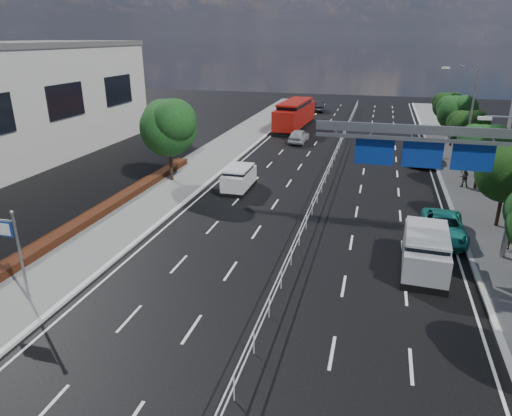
% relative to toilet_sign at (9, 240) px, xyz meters
% --- Properties ---
extents(ground, '(160.00, 160.00, 0.00)m').
position_rel_toilet_sign_xyz_m(ground, '(10.95, 0.00, -2.94)').
color(ground, black).
rests_on(ground, ground).
extents(sidewalk_near, '(5.00, 140.00, 0.14)m').
position_rel_toilet_sign_xyz_m(sidewalk_near, '(-0.55, 0.00, -2.87)').
color(sidewalk_near, slate).
rests_on(sidewalk_near, ground).
extents(kerb_near, '(0.25, 140.00, 0.15)m').
position_rel_toilet_sign_xyz_m(kerb_near, '(1.95, 0.00, -2.87)').
color(kerb_near, silver).
rests_on(kerb_near, ground).
extents(median_fence, '(0.05, 85.00, 1.02)m').
position_rel_toilet_sign_xyz_m(median_fence, '(10.95, 22.50, -2.42)').
color(median_fence, silver).
rests_on(median_fence, ground).
extents(hedge_near, '(1.00, 36.00, 0.44)m').
position_rel_toilet_sign_xyz_m(hedge_near, '(-2.35, 5.00, -2.58)').
color(hedge_near, black).
rests_on(hedge_near, sidewalk_near).
extents(toilet_sign, '(1.62, 0.18, 4.34)m').
position_rel_toilet_sign_xyz_m(toilet_sign, '(0.00, 0.00, 0.00)').
color(toilet_sign, gray).
rests_on(toilet_sign, ground).
extents(overhead_gantry, '(10.24, 0.38, 7.45)m').
position_rel_toilet_sign_xyz_m(overhead_gantry, '(17.69, 10.05, 2.66)').
color(overhead_gantry, gray).
rests_on(overhead_gantry, ground).
extents(streetlight_far, '(2.78, 2.40, 9.00)m').
position_rel_toilet_sign_xyz_m(streetlight_far, '(21.46, 26.00, 2.27)').
color(streetlight_far, gray).
rests_on(streetlight_far, ground).
extents(near_tree_back, '(4.84, 4.51, 6.69)m').
position_rel_toilet_sign_xyz_m(near_tree_back, '(-0.99, 17.97, 1.67)').
color(near_tree_back, black).
rests_on(near_tree_back, ground).
extents(far_tree_d, '(3.85, 3.59, 5.34)m').
position_rel_toilet_sign_xyz_m(far_tree_d, '(22.20, 14.48, 0.74)').
color(far_tree_d, black).
rests_on(far_tree_d, ground).
extents(far_tree_e, '(3.63, 3.38, 5.13)m').
position_rel_toilet_sign_xyz_m(far_tree_e, '(22.20, 21.98, 0.61)').
color(far_tree_e, black).
rests_on(far_tree_e, ground).
extents(far_tree_f, '(3.52, 3.28, 5.02)m').
position_rel_toilet_sign_xyz_m(far_tree_f, '(22.20, 29.48, 0.55)').
color(far_tree_f, black).
rests_on(far_tree_f, ground).
extents(far_tree_g, '(3.96, 3.69, 5.45)m').
position_rel_toilet_sign_xyz_m(far_tree_g, '(22.20, 36.98, 0.81)').
color(far_tree_g, black).
rests_on(far_tree_g, ground).
extents(far_tree_h, '(3.41, 3.18, 4.91)m').
position_rel_toilet_sign_xyz_m(far_tree_h, '(22.20, 44.48, 0.48)').
color(far_tree_h, black).
rests_on(far_tree_h, ground).
extents(white_minivan, '(1.78, 4.08, 1.77)m').
position_rel_toilet_sign_xyz_m(white_minivan, '(4.78, 17.46, -2.08)').
color(white_minivan, black).
rests_on(white_minivan, ground).
extents(red_bus, '(3.49, 11.67, 3.44)m').
position_rel_toilet_sign_xyz_m(red_bus, '(4.34, 42.75, -1.15)').
color(red_bus, black).
rests_on(red_bus, ground).
extents(near_car_silver, '(1.92, 4.39, 1.47)m').
position_rel_toilet_sign_xyz_m(near_car_silver, '(6.29, 34.82, -2.21)').
color(near_car_silver, '#A8ABAF').
rests_on(near_car_silver, ground).
extents(near_car_dark, '(1.96, 4.57, 1.46)m').
position_rel_toilet_sign_xyz_m(near_car_dark, '(5.38, 57.67, -2.21)').
color(near_car_dark, black).
rests_on(near_car_dark, ground).
extents(silver_minivan, '(2.35, 5.07, 2.07)m').
position_rel_toilet_sign_xyz_m(silver_minivan, '(17.45, 7.71, -1.93)').
color(silver_minivan, black).
rests_on(silver_minivan, ground).
extents(parked_car_teal, '(2.37, 5.05, 1.40)m').
position_rel_toilet_sign_xyz_m(parked_car_teal, '(18.81, 12.00, -2.25)').
color(parked_car_teal, '#1A766F').
rests_on(parked_car_teal, ground).
extents(parked_car_dark, '(2.61, 5.72, 1.62)m').
position_rel_toilet_sign_xyz_m(parked_car_dark, '(18.75, 29.45, -2.13)').
color(parked_car_dark, black).
rests_on(parked_car_dark, ground).
extents(pedestrian_a, '(0.68, 0.59, 1.58)m').
position_rel_toilet_sign_xyz_m(pedestrian_a, '(21.91, 10.99, -2.01)').
color(pedestrian_a, gray).
rests_on(pedestrian_a, sidewalk_far).
extents(pedestrian_b, '(0.76, 0.61, 1.52)m').
position_rel_toilet_sign_xyz_m(pedestrian_b, '(21.32, 22.24, -2.05)').
color(pedestrian_b, gray).
rests_on(pedestrian_b, sidewalk_far).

